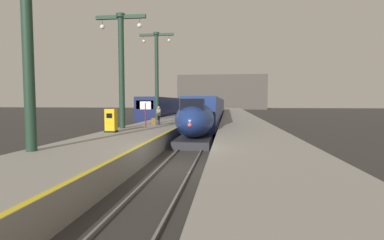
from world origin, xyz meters
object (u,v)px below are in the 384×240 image
Objects in this scene: highspeed_train_main at (212,109)px; ticket_machine_yellow at (111,122)px; station_column_mid at (121,60)px; station_column_near at (26,8)px; departure_info_board at (146,109)px; station_column_far at (157,68)px; passenger_mid_platform at (182,111)px; regional_train_adjacent at (172,107)px; rolling_suitcase at (154,121)px; passenger_near_edge at (159,114)px.

ticket_machine_yellow is (-5.55, -26.46, -0.17)m from highspeed_train_main.
station_column_mid is (-5.90, -23.47, 4.46)m from highspeed_train_main.
station_column_near reaches higher than departure_info_board.
station_column_far reaches higher than ticket_machine_yellow.
passenger_mid_platform is at bearing 76.36° from station_column_mid.
rolling_suitcase is (3.76, -27.80, -0.77)m from regional_train_adjacent.
passenger_near_edge is at bearing 57.71° from station_column_mid.
passenger_near_edge and passenger_mid_platform have the same top height.
highspeed_train_main is 6.30× the size of station_column_mid.
station_column_far is 6.32× the size of ticket_machine_yellow.
regional_train_adjacent is 17.26× the size of departure_info_board.
ticket_machine_yellow is (0.35, 7.48, -5.23)m from station_column_near.
station_column_mid is 5.91m from passenger_near_edge.
passenger_mid_platform is (2.88, 22.35, -4.98)m from station_column_near.
station_column_far is (-5.90, -12.35, 5.11)m from highspeed_train_main.
highspeed_train_main is at bearing 79.36° from passenger_near_edge.
passenger_mid_platform is 1.06× the size of ticket_machine_yellow.
passenger_near_edge reaches higher than rolling_suitcase.
passenger_near_edge is (-3.78, -20.11, 0.08)m from highspeed_train_main.
passenger_mid_platform is at bearing 80.34° from ticket_machine_yellow.
passenger_mid_platform is 0.80× the size of departure_info_board.
departure_info_board is at bearing 68.66° from ticket_machine_yellow.
departure_info_board is at bearing -82.77° from regional_train_adjacent.
passenger_near_edge is 6.60m from ticket_machine_yellow.
regional_train_adjacent is 28.58m from passenger_near_edge.
passenger_near_edge is (2.12, 3.36, -4.38)m from station_column_mid.
ticket_machine_yellow is at bearing 87.32° from station_column_near.
ticket_machine_yellow is (0.35, -2.99, -4.63)m from station_column_mid.
passenger_mid_platform is (0.76, 8.52, 0.00)m from passenger_near_edge.
regional_train_adjacent is at bearing 97.23° from departure_info_board.
passenger_mid_platform is 11.39m from departure_info_board.
station_column_mid reaches higher than rolling_suitcase.
passenger_mid_platform is at bearing -104.60° from highspeed_train_main.
ticket_machine_yellow is (-2.53, -14.87, -0.25)m from passenger_mid_platform.
ticket_machine_yellow is at bearing -83.33° from station_column_mid.
station_column_near is 21.59m from station_column_far.
station_column_far is 10.30× the size of rolling_suitcase.
station_column_mid is (2.20, -31.61, 4.29)m from regional_train_adjacent.
ticket_machine_yellow is at bearing -85.79° from regional_train_adjacent.
station_column_far is at bearing 105.28° from passenger_near_edge.
station_column_far reaches higher than regional_train_adjacent.
highspeed_train_main reaches higher than departure_info_board.
rolling_suitcase is (-0.56, 0.45, -0.69)m from passenger_near_edge.
highspeed_train_main is at bearing 75.89° from station_column_mid.
station_column_mid is at bearing -112.26° from rolling_suitcase.
station_column_far is (0.00, 11.12, 0.65)m from station_column_mid.
regional_train_adjacent is 37.27× the size of rolling_suitcase.
rolling_suitcase is at bearing 67.74° from station_column_mid.
highspeed_train_main is at bearing 77.55° from rolling_suitcase.
passenger_mid_platform reaches higher than ticket_machine_yellow.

